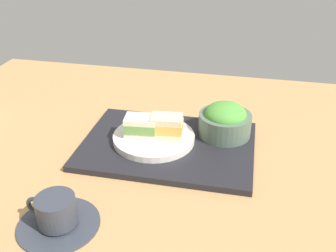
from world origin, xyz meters
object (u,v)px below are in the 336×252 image
(sandwich_plate, at_px, (154,138))
(sandwich_far, at_px, (141,126))
(salad_bowl, at_px, (225,120))
(sandwich_near, at_px, (167,126))
(coffee_cup, at_px, (57,215))

(sandwich_plate, height_order, sandwich_far, sandwich_far)
(salad_bowl, bearing_deg, sandwich_near, 25.46)
(sandwich_far, bearing_deg, sandwich_near, -173.00)
(sandwich_near, bearing_deg, coffee_cup, 66.11)
(sandwich_near, xyz_separation_m, salad_bowl, (-0.13, -0.06, -0.00))
(sandwich_plate, distance_m, sandwich_near, 0.04)
(sandwich_far, bearing_deg, salad_bowl, -159.97)
(coffee_cup, bearing_deg, sandwich_far, -103.99)
(sandwich_near, relative_size, sandwich_far, 1.02)
(sandwich_near, bearing_deg, sandwich_plate, 7.00)
(sandwich_far, xyz_separation_m, coffee_cup, (0.07, 0.29, -0.03))
(sandwich_near, distance_m, salad_bowl, 0.14)
(sandwich_far, distance_m, salad_bowl, 0.20)
(salad_bowl, relative_size, coffee_cup, 0.85)
(coffee_cup, bearing_deg, sandwich_near, -113.89)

